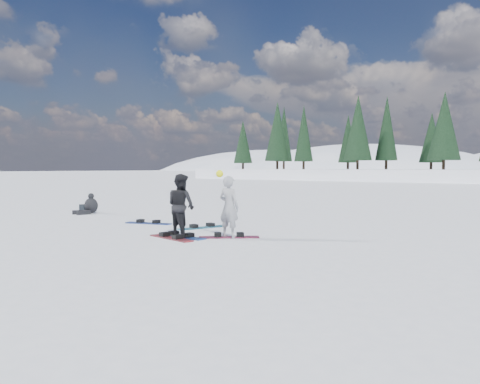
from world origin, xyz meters
name	(u,v)px	position (x,y,z in m)	size (l,w,h in m)	color
ground	(185,241)	(0.00, 0.00, 0.00)	(420.00, 420.00, 0.00)	white
snowboarder_woman	(229,206)	(0.55, 0.98, 0.79)	(0.58, 0.41, 1.69)	#98989D
snowboarder_man	(181,206)	(-0.47, 0.33, 0.80)	(0.77, 0.60, 1.59)	black
seated_rider	(90,206)	(-7.47, 2.48, 0.30)	(0.68, 0.99, 0.78)	black
gear_bag	(85,208)	(-8.17, 2.73, 0.15)	(0.45, 0.30, 0.30)	black
snowboard_woman	(229,237)	(0.55, 0.99, 0.01)	(1.50, 0.28, 0.03)	#992144
snowboard_man	(181,237)	(-0.47, 0.33, 0.01)	(1.50, 0.28, 0.03)	navy
snowboard_loose_a	(202,228)	(-1.24, 1.96, 0.01)	(1.50, 0.28, 0.03)	teal
snowboard_loose_b	(171,238)	(-0.48, 0.00, 0.01)	(1.50, 0.28, 0.03)	maroon
snowboard_loose_c	(148,223)	(-3.26, 1.69, 0.01)	(1.50, 0.28, 0.03)	#1B3896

